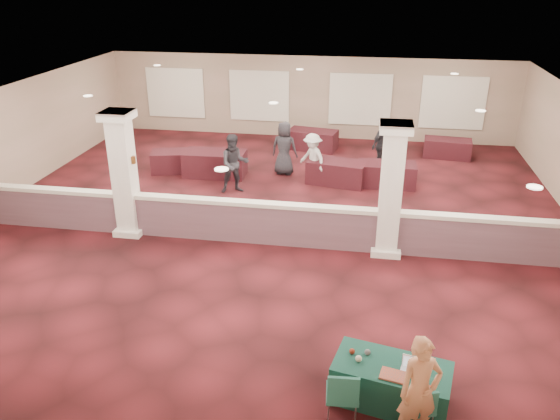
% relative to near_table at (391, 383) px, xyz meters
% --- Properties ---
extents(ground, '(16.00, 16.00, 0.00)m').
position_rel_near_table_xyz_m(ground, '(-3.01, 6.50, -0.34)').
color(ground, '#4D1318').
rests_on(ground, ground).
extents(wall_back, '(16.00, 0.04, 3.20)m').
position_rel_near_table_xyz_m(wall_back, '(-3.01, 14.50, 1.26)').
color(wall_back, '#84735B').
rests_on(wall_back, ground).
extents(wall_front, '(16.00, 0.04, 3.20)m').
position_rel_near_table_xyz_m(wall_front, '(-3.01, -1.50, 1.26)').
color(wall_front, '#84735B').
rests_on(wall_front, ground).
extents(ceiling, '(16.00, 16.00, 0.02)m').
position_rel_near_table_xyz_m(ceiling, '(-3.01, 6.50, 2.86)').
color(ceiling, white).
rests_on(ceiling, wall_back).
extents(partition_wall, '(15.60, 0.28, 1.10)m').
position_rel_near_table_xyz_m(partition_wall, '(-3.01, 5.00, 0.23)').
color(partition_wall, brown).
rests_on(partition_wall, ground).
extents(column_left, '(0.72, 0.72, 3.20)m').
position_rel_near_table_xyz_m(column_left, '(-6.51, 5.00, 1.30)').
color(column_left, silver).
rests_on(column_left, ground).
extents(column_right, '(0.72, 0.72, 3.20)m').
position_rel_near_table_xyz_m(column_right, '(-0.01, 5.00, 1.30)').
color(column_right, silver).
rests_on(column_right, ground).
extents(sconce_left, '(0.12, 0.12, 0.18)m').
position_rel_near_table_xyz_m(sconce_left, '(-6.79, 5.00, 1.66)').
color(sconce_left, brown).
rests_on(sconce_left, column_left).
extents(sconce_right, '(0.12, 0.12, 0.18)m').
position_rel_near_table_xyz_m(sconce_right, '(-6.23, 5.00, 1.66)').
color(sconce_right, brown).
rests_on(sconce_right, column_left).
extents(near_table, '(1.92, 1.24, 0.68)m').
position_rel_near_table_xyz_m(near_table, '(0.00, 0.00, 0.00)').
color(near_table, '#0E352E').
rests_on(near_table, ground).
extents(conf_chair_main, '(0.51, 0.51, 0.81)m').
position_rel_near_table_xyz_m(conf_chair_main, '(0.40, -0.57, 0.14)').
color(conf_chair_main, '#205F53').
rests_on(conf_chair_main, ground).
extents(conf_chair_side, '(0.52, 0.52, 0.96)m').
position_rel_near_table_xyz_m(conf_chair_side, '(-0.73, -0.59, 0.23)').
color(conf_chair_side, '#205F53').
rests_on(conf_chair_side, ground).
extents(woman, '(0.73, 0.60, 1.72)m').
position_rel_near_table_xyz_m(woman, '(0.34, -0.70, 0.52)').
color(woman, '#EA8E65').
rests_on(woman, ground).
extents(far_table_front_left, '(2.03, 1.06, 0.81)m').
position_rel_near_table_xyz_m(far_table_front_left, '(-5.51, 9.50, 0.06)').
color(far_table_front_left, black).
rests_on(far_table_front_left, ground).
extents(far_table_front_center, '(1.95, 1.24, 0.74)m').
position_rel_near_table_xyz_m(far_table_front_center, '(-1.51, 9.43, 0.03)').
color(far_table_front_center, black).
rests_on(far_table_front_center, ground).
extents(far_table_front_right, '(1.81, 0.92, 0.73)m').
position_rel_near_table_xyz_m(far_table_front_right, '(0.04, 9.50, 0.02)').
color(far_table_front_right, black).
rests_on(far_table_front_right, ground).
extents(far_table_back_left, '(1.86, 1.23, 0.69)m').
position_rel_near_table_xyz_m(far_table_back_left, '(-6.87, 9.70, 0.00)').
color(far_table_back_left, black).
rests_on(far_table_back_left, ground).
extents(far_table_back_center, '(1.92, 1.20, 0.73)m').
position_rel_near_table_xyz_m(far_table_back_center, '(-2.66, 12.88, 0.02)').
color(far_table_back_center, black).
rests_on(far_table_back_center, ground).
extents(far_table_back_right, '(1.72, 0.99, 0.67)m').
position_rel_near_table_xyz_m(far_table_back_right, '(2.24, 12.72, -0.01)').
color(far_table_back_right, black).
rests_on(far_table_back_right, ground).
extents(attendee_a, '(0.99, 0.77, 1.81)m').
position_rel_near_table_xyz_m(attendee_a, '(-4.51, 8.19, 0.56)').
color(attendee_a, black).
rests_on(attendee_a, ground).
extents(attendee_b, '(1.06, 1.04, 1.59)m').
position_rel_near_table_xyz_m(attendee_b, '(-2.30, 9.42, 0.45)').
color(attendee_b, beige).
rests_on(attendee_b, ground).
extents(attendee_c, '(0.97, 1.10, 1.72)m').
position_rel_near_table_xyz_m(attendee_c, '(-0.14, 10.97, 0.52)').
color(attendee_c, black).
rests_on(attendee_c, ground).
extents(attendee_d, '(0.92, 0.58, 1.76)m').
position_rel_near_table_xyz_m(attendee_d, '(-3.29, 10.03, 0.54)').
color(attendee_d, black).
rests_on(attendee_d, ground).
extents(laptop_base, '(0.35, 0.27, 0.02)m').
position_rel_near_table_xyz_m(laptop_base, '(0.27, -0.10, 0.35)').
color(laptop_base, silver).
rests_on(laptop_base, near_table).
extents(laptop_screen, '(0.30, 0.07, 0.21)m').
position_rel_near_table_xyz_m(laptop_screen, '(0.29, 0.00, 0.46)').
color(laptop_screen, silver).
rests_on(laptop_screen, near_table).
extents(screen_glow, '(0.28, 0.06, 0.18)m').
position_rel_near_table_xyz_m(screen_glow, '(0.29, -0.00, 0.45)').
color(screen_glow, '#D2E4FC').
rests_on(screen_glow, near_table).
extents(knitting, '(0.42, 0.35, 0.03)m').
position_rel_near_table_xyz_m(knitting, '(-0.00, -0.24, 0.36)').
color(knitting, '#D04421').
rests_on(knitting, near_table).
extents(yarn_cream, '(0.10, 0.10, 0.10)m').
position_rel_near_table_xyz_m(yarn_cream, '(-0.52, 0.01, 0.39)').
color(yarn_cream, beige).
rests_on(yarn_cream, near_table).
extents(yarn_red, '(0.09, 0.09, 0.09)m').
position_rel_near_table_xyz_m(yarn_red, '(-0.63, 0.18, 0.39)').
color(yarn_red, maroon).
rests_on(yarn_red, near_table).
extents(yarn_grey, '(0.10, 0.10, 0.10)m').
position_rel_near_table_xyz_m(yarn_grey, '(-0.39, 0.20, 0.39)').
color(yarn_grey, '#55555B').
rests_on(yarn_grey, near_table).
extents(scissors, '(0.12, 0.05, 0.01)m').
position_rel_near_table_xyz_m(scissors, '(0.54, -0.38, 0.35)').
color(scissors, '#AE1612').
rests_on(scissors, near_table).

